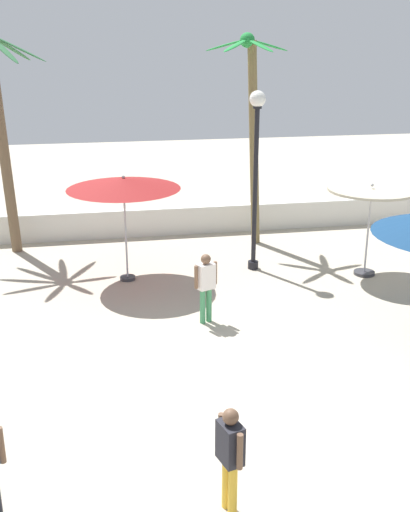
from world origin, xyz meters
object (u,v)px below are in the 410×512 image
Objects in this scene: patio_umbrella_2 at (124,184)px; patio_umbrella_4 at (371,197)px; palm_tree_2 at (252,119)px; lamp_post_0 at (256,158)px; guest_2 at (230,451)px; guest_0 at (206,282)px.

patio_umbrella_2 reaches higher than patio_umbrella_4.
patio_umbrella_2 is 6.13m from patio_umbrella_4.
lamp_post_0 is at bearing -101.62° from palm_tree_2.
guest_2 is at bearing -106.63° from lamp_post_0.
patio_umbrella_4 is 5.14m from guest_0.
patio_umbrella_2 is at bearing 172.94° from patio_umbrella_4.
palm_tree_2 is 11.51m from guest_2.
palm_tree_2 is at bearing 126.46° from patio_umbrella_4.
lamp_post_0 is 4.07m from guest_0.
guest_0 is (-4.57, -2.06, -1.13)m from patio_umbrella_4.
palm_tree_2 is 3.90× the size of guest_2.
patio_umbrella_2 is 1.15× the size of patio_umbrella_4.
palm_tree_2 reaches higher than patio_umbrella_4.
guest_2 is (-0.73, -5.61, -0.02)m from guest_0.
guest_2 is (-2.57, -8.62, -2.05)m from lamp_post_0.
patio_umbrella_4 is at bearing -19.11° from lamp_post_0.
patio_umbrella_2 is 3.38m from lamp_post_0.
palm_tree_2 is 3.84× the size of guest_0.
lamp_post_0 is (-2.73, 0.95, 0.90)m from patio_umbrella_4.
guest_0 is 1.02× the size of guest_2.
patio_umbrella_2 is 3.54m from guest_0.
patio_umbrella_2 is 0.47× the size of palm_tree_2.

